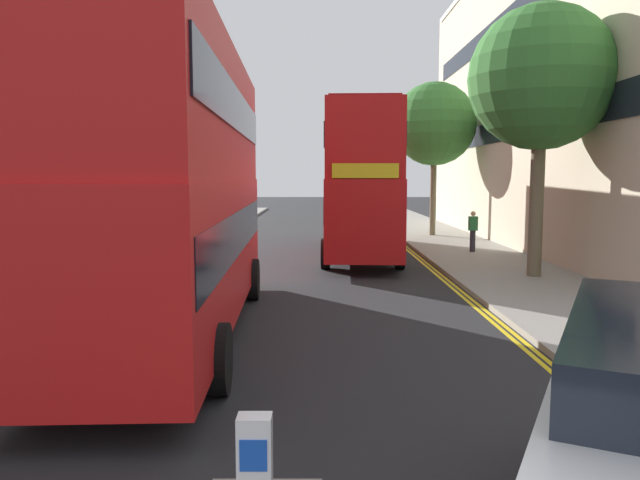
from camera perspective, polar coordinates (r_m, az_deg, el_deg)
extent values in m
cube|color=gray|center=(18.69, 18.80, -3.66)|extent=(4.00, 80.00, 0.14)
cube|color=gray|center=(19.05, -21.57, -3.58)|extent=(4.00, 80.00, 0.14)
cube|color=yellow|center=(16.22, 13.99, -5.20)|extent=(0.10, 56.00, 0.01)
cube|color=yellow|center=(16.19, 13.44, -5.21)|extent=(0.10, 56.00, 0.01)
cube|color=white|center=(5.24, -6.08, -21.08)|extent=(0.28, 0.20, 0.95)
cube|color=blue|center=(5.06, -6.24, -19.70)|extent=(0.22, 0.01, 0.26)
cube|color=red|center=(12.06, -13.44, -0.67)|extent=(2.92, 10.89, 2.60)
cube|color=red|center=(12.04, -13.75, 11.47)|extent=(2.86, 10.67, 2.50)
cube|color=black|center=(12.03, -13.48, 0.75)|extent=(2.93, 10.46, 0.84)
cube|color=black|center=(12.05, -13.76, 11.95)|extent=(2.91, 10.24, 0.80)
cube|color=yellow|center=(17.29, -10.06, 6.54)|extent=(2.00, 0.14, 0.44)
cube|color=maroon|center=(12.23, -13.91, 17.54)|extent=(2.63, 9.80, 0.10)
cylinder|color=black|center=(15.74, -15.42, -3.67)|extent=(0.34, 1.05, 1.04)
cylinder|color=black|center=(15.36, -6.28, -3.73)|extent=(0.34, 1.05, 1.04)
cylinder|color=black|center=(9.51, -24.85, -10.39)|extent=(0.34, 1.05, 1.04)
cylinder|color=black|center=(8.86, -9.48, -11.09)|extent=(0.34, 1.05, 1.04)
cube|color=red|center=(23.51, 3.96, 2.68)|extent=(2.92, 10.89, 2.60)
cube|color=red|center=(23.50, 4.00, 8.90)|extent=(2.87, 10.67, 2.50)
cube|color=black|center=(23.50, 3.96, 3.41)|extent=(2.94, 10.46, 0.84)
cube|color=black|center=(23.50, 4.01, 9.15)|extent=(2.92, 10.24, 0.80)
cube|color=yellow|center=(18.09, 4.46, 6.58)|extent=(2.00, 0.14, 0.44)
cube|color=maroon|center=(23.60, 4.03, 12.06)|extent=(2.63, 9.80, 0.10)
cylinder|color=black|center=(20.37, 7.71, -1.33)|extent=(0.34, 1.05, 1.04)
cylinder|color=black|center=(20.29, 0.66, -1.30)|extent=(0.34, 1.05, 1.04)
cylinder|color=black|center=(27.00, 6.40, 0.50)|extent=(0.34, 1.05, 1.04)
cylinder|color=black|center=(26.94, 1.09, 0.52)|extent=(0.34, 1.05, 1.04)
cylinder|color=black|center=(6.80, 22.64, -18.57)|extent=(0.50, 0.71, 0.68)
cylinder|color=#2D2D38|center=(24.56, 14.42, -0.10)|extent=(0.22, 0.22, 0.85)
cube|color=#338C4C|center=(24.49, 14.47, 1.54)|extent=(0.34, 0.22, 0.56)
sphere|color=beige|center=(24.47, 14.49, 2.45)|extent=(0.20, 0.20, 0.20)
cylinder|color=#6B6047|center=(19.00, 20.02, 3.62)|extent=(0.41, 0.41, 4.58)
cylinder|color=#6B6047|center=(19.37, 22.00, 11.67)|extent=(0.25, 1.29, 0.95)
cylinder|color=#6B6047|center=(19.71, 19.81, 11.68)|extent=(1.33, 0.23, 0.98)
cylinder|color=#6B6047|center=(18.95, 19.09, 11.47)|extent=(0.13, 0.89, 0.67)
cylinder|color=#6B6047|center=(18.43, 21.54, 12.36)|extent=(1.61, 0.37, 1.18)
sphere|color=#33702D|center=(19.20, 20.41, 14.28)|extent=(4.21, 4.21, 4.21)
cylinder|color=#6B6047|center=(31.05, 10.82, 4.47)|extent=(0.30, 0.30, 4.35)
cylinder|color=#6B6047|center=(31.14, 11.94, 9.17)|extent=(0.25, 1.16, 0.86)
cylinder|color=#6B6047|center=(31.66, 10.42, 9.23)|extent=(1.28, 0.45, 0.95)
cylinder|color=#6B6047|center=(30.60, 10.82, 9.18)|extent=(1.04, 0.41, 0.78)
sphere|color=#33702D|center=(31.15, 10.95, 10.78)|extent=(4.16, 4.16, 4.16)
cube|color=beige|center=(30.30, 26.12, 12.34)|extent=(10.00, 28.00, 13.51)
cube|color=black|center=(29.04, 16.96, 18.95)|extent=(0.04, 24.64, 1.00)
cube|color=black|center=(28.35, 16.67, 9.88)|extent=(0.04, 24.64, 1.00)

